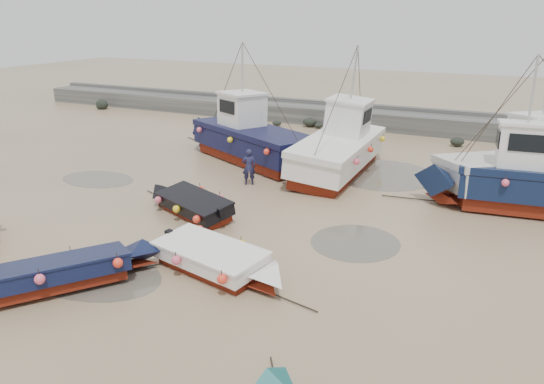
{
  "coord_description": "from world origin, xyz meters",
  "views": [
    {
      "loc": [
        8.34,
        -14.11,
        7.8
      ],
      "look_at": [
        0.36,
        2.76,
        1.4
      ],
      "focal_mm": 35.0,
      "sensor_mm": 36.0,
      "label": 1
    }
  ],
  "objects_px": {
    "dinghy_4": "(191,201)",
    "cabin_boat_2": "(527,180)",
    "dinghy_1": "(71,268)",
    "cabin_boat_1": "(340,146)",
    "person": "(249,184)",
    "cabin_boat_3": "(532,168)",
    "dinghy_5": "(219,258)",
    "cabin_boat_0": "(246,136)"
  },
  "relations": [
    {
      "from": "dinghy_4",
      "to": "cabin_boat_2",
      "type": "bearing_deg",
      "value": -40.37
    },
    {
      "from": "person",
      "to": "cabin_boat_3",
      "type": "bearing_deg",
      "value": 168.18
    },
    {
      "from": "cabin_boat_1",
      "to": "cabin_boat_2",
      "type": "bearing_deg",
      "value": -16.62
    },
    {
      "from": "cabin_boat_2",
      "to": "person",
      "type": "xyz_separation_m",
      "value": [
        -11.8,
        -1.61,
        -1.36
      ]
    },
    {
      "from": "dinghy_1",
      "to": "person",
      "type": "xyz_separation_m",
      "value": [
        0.3,
        10.86,
        -0.54
      ]
    },
    {
      "from": "dinghy_5",
      "to": "cabin_boat_3",
      "type": "relative_size",
      "value": 0.68
    },
    {
      "from": "dinghy_1",
      "to": "cabin_boat_3",
      "type": "xyz_separation_m",
      "value": [
        12.27,
        14.55,
        0.81
      ]
    },
    {
      "from": "cabin_boat_3",
      "to": "cabin_boat_0",
      "type": "bearing_deg",
      "value": -127.89
    },
    {
      "from": "dinghy_5",
      "to": "cabin_boat_2",
      "type": "bearing_deg",
      "value": 153.17
    },
    {
      "from": "dinghy_4",
      "to": "cabin_boat_0",
      "type": "distance_m",
      "value": 8.49
    },
    {
      "from": "cabin_boat_2",
      "to": "cabin_boat_3",
      "type": "distance_m",
      "value": 2.09
    },
    {
      "from": "dinghy_4",
      "to": "cabin_boat_1",
      "type": "relative_size",
      "value": 0.5
    },
    {
      "from": "dinghy_1",
      "to": "dinghy_4",
      "type": "distance_m",
      "value": 6.5
    },
    {
      "from": "dinghy_1",
      "to": "dinghy_4",
      "type": "xyz_separation_m",
      "value": [
        -0.05,
        6.5,
        0.01
      ]
    },
    {
      "from": "person",
      "to": "dinghy_5",
      "type": "bearing_deg",
      "value": 82.86
    },
    {
      "from": "dinghy_4",
      "to": "cabin_boat_1",
      "type": "height_order",
      "value": "cabin_boat_1"
    },
    {
      "from": "cabin_boat_1",
      "to": "cabin_boat_2",
      "type": "distance_m",
      "value": 9.03
    },
    {
      "from": "cabin_boat_0",
      "to": "person",
      "type": "relative_size",
      "value": 6.16
    },
    {
      "from": "dinghy_4",
      "to": "dinghy_5",
      "type": "height_order",
      "value": "same"
    },
    {
      "from": "cabin_boat_3",
      "to": "person",
      "type": "height_order",
      "value": "cabin_boat_3"
    },
    {
      "from": "dinghy_1",
      "to": "cabin_boat_1",
      "type": "relative_size",
      "value": 0.5
    },
    {
      "from": "cabin_boat_3",
      "to": "dinghy_1",
      "type": "bearing_deg",
      "value": -77.23
    },
    {
      "from": "person",
      "to": "cabin_boat_2",
      "type": "bearing_deg",
      "value": 158.82
    },
    {
      "from": "dinghy_1",
      "to": "cabin_boat_1",
      "type": "xyz_separation_m",
      "value": [
        3.41,
        14.94,
        0.76
      ]
    },
    {
      "from": "dinghy_1",
      "to": "cabin_boat_0",
      "type": "height_order",
      "value": "cabin_boat_0"
    },
    {
      "from": "dinghy_4",
      "to": "cabin_boat_0",
      "type": "bearing_deg",
      "value": 36.01
    },
    {
      "from": "cabin_boat_3",
      "to": "person",
      "type": "xyz_separation_m",
      "value": [
        -11.97,
        -3.69,
        -1.35
      ]
    },
    {
      "from": "cabin_boat_3",
      "to": "person",
      "type": "distance_m",
      "value": 12.6
    },
    {
      "from": "cabin_boat_3",
      "to": "cabin_boat_1",
      "type": "bearing_deg",
      "value": -129.57
    },
    {
      "from": "cabin_boat_3",
      "to": "dinghy_4",
      "type": "bearing_deg",
      "value": -93.93
    },
    {
      "from": "cabin_boat_0",
      "to": "dinghy_1",
      "type": "bearing_deg",
      "value": -145.94
    },
    {
      "from": "cabin_boat_2",
      "to": "cabin_boat_3",
      "type": "xyz_separation_m",
      "value": [
        0.17,
        2.08,
        -0.01
      ]
    },
    {
      "from": "dinghy_5",
      "to": "cabin_boat_0",
      "type": "distance_m",
      "value": 13.48
    },
    {
      "from": "cabin_boat_1",
      "to": "cabin_boat_3",
      "type": "bearing_deg",
      "value": -3.27
    },
    {
      "from": "dinghy_5",
      "to": "cabin_boat_2",
      "type": "relative_size",
      "value": 0.62
    },
    {
      "from": "dinghy_5",
      "to": "cabin_boat_1",
      "type": "xyz_separation_m",
      "value": [
        -0.24,
        12.45,
        0.76
      ]
    },
    {
      "from": "dinghy_5",
      "to": "cabin_boat_1",
      "type": "relative_size",
      "value": 0.53
    },
    {
      "from": "cabin_boat_3",
      "to": "person",
      "type": "bearing_deg",
      "value": -109.95
    },
    {
      "from": "cabin_boat_2",
      "to": "cabin_boat_0",
      "type": "bearing_deg",
      "value": 74.32
    },
    {
      "from": "dinghy_1",
      "to": "cabin_boat_3",
      "type": "relative_size",
      "value": 0.64
    },
    {
      "from": "cabin_boat_1",
      "to": "cabin_boat_3",
      "type": "height_order",
      "value": "same"
    },
    {
      "from": "cabin_boat_2",
      "to": "dinghy_4",
      "type": "bearing_deg",
      "value": 109.73
    }
  ]
}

